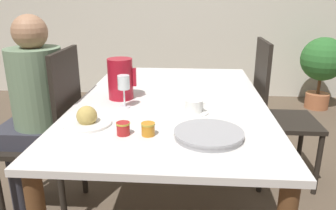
% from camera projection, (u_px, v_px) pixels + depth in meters
% --- Properties ---
extents(ground_plane, '(20.00, 20.00, 0.00)m').
position_uv_depth(ground_plane, '(171.00, 207.00, 2.11)').
color(ground_plane, brown).
extents(dining_table, '(1.04, 1.67, 0.73)m').
position_uv_depth(dining_table, '(171.00, 114.00, 1.90)').
color(dining_table, silver).
rests_on(dining_table, ground_plane).
extents(chair_person_side, '(0.42, 0.42, 1.01)m').
position_uv_depth(chair_person_side, '(52.00, 132.00, 1.93)').
color(chair_person_side, black).
rests_on(chair_person_side, ground_plane).
extents(chair_opposite, '(0.42, 0.42, 1.01)m').
position_uv_depth(chair_opposite, '(275.00, 111.00, 2.27)').
color(chair_opposite, black).
rests_on(chair_opposite, ground_plane).
extents(person_seated, '(0.39, 0.41, 1.20)m').
position_uv_depth(person_seated, '(33.00, 100.00, 1.89)').
color(person_seated, '#33333D').
rests_on(person_seated, ground_plane).
extents(red_pitcher, '(0.17, 0.14, 0.23)m').
position_uv_depth(red_pitcher, '(120.00, 79.00, 1.86)').
color(red_pitcher, '#A31423').
rests_on(red_pitcher, dining_table).
extents(wine_glass_water, '(0.06, 0.06, 0.17)m').
position_uv_depth(wine_glass_water, '(124.00, 84.00, 1.70)').
color(wine_glass_water, white).
rests_on(wine_glass_water, dining_table).
extents(teacup_near_person, '(0.15, 0.15, 0.07)m').
position_uv_depth(teacup_near_person, '(194.00, 107.00, 1.65)').
color(teacup_near_person, white).
rests_on(teacup_near_person, dining_table).
extents(serving_tray, '(0.29, 0.29, 0.03)m').
position_uv_depth(serving_tray, '(209.00, 134.00, 1.37)').
color(serving_tray, '#9E9EA3').
rests_on(serving_tray, dining_table).
extents(bread_plate, '(0.22, 0.22, 0.09)m').
position_uv_depth(bread_plate, '(87.00, 119.00, 1.50)').
color(bread_plate, white).
rests_on(bread_plate, dining_table).
extents(jam_jar_amber, '(0.06, 0.06, 0.06)m').
position_uv_depth(jam_jar_amber, '(148.00, 128.00, 1.39)').
color(jam_jar_amber, '#C67A1E').
rests_on(jam_jar_amber, dining_table).
extents(jam_jar_red, '(0.06, 0.06, 0.06)m').
position_uv_depth(jam_jar_red, '(123.00, 128.00, 1.39)').
color(jam_jar_red, '#A81E1E').
rests_on(jam_jar_red, dining_table).
extents(potted_plant, '(0.50, 0.50, 0.84)m').
position_uv_depth(potted_plant, '(322.00, 63.00, 3.77)').
color(potted_plant, '#A8603D').
rests_on(potted_plant, ground_plane).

